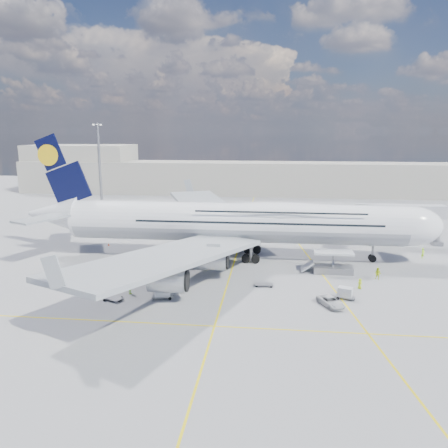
# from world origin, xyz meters

# --- Properties ---
(ground) EXTENTS (300.00, 300.00, 0.00)m
(ground) POSITION_xyz_m (0.00, 0.00, 0.00)
(ground) COLOR gray
(ground) RESTS_ON ground
(taxi_line_main) EXTENTS (0.25, 220.00, 0.01)m
(taxi_line_main) POSITION_xyz_m (0.00, 0.00, 0.01)
(taxi_line_main) COLOR yellow
(taxi_line_main) RESTS_ON ground
(taxi_line_cross) EXTENTS (120.00, 0.25, 0.01)m
(taxi_line_cross) POSITION_xyz_m (0.00, -20.00, 0.01)
(taxi_line_cross) COLOR yellow
(taxi_line_cross) RESTS_ON ground
(taxi_line_diag) EXTENTS (14.16, 99.06, 0.01)m
(taxi_line_diag) POSITION_xyz_m (14.00, 10.00, 0.01)
(taxi_line_diag) COLOR yellow
(taxi_line_diag) RESTS_ON ground
(airliner) EXTENTS (77.26, 79.15, 23.71)m
(airliner) POSITION_xyz_m (0.26, 10.00, 6.87)
(airliner) COLOR white
(airliner) RESTS_ON ground
(jet_bridge) EXTENTS (18.80, 12.10, 8.50)m
(jet_bridge) POSITION_xyz_m (29.81, 20.94, 6.85)
(jet_bridge) COLOR #B7B7BC
(jet_bridge) RESTS_ON ground
(cargo_loader) EXTENTS (8.53, 3.20, 3.67)m
(cargo_loader) POSITION_xyz_m (16.82, 2.89, 1.25)
(cargo_loader) COLOR silver
(cargo_loader) RESTS_ON ground
(light_mast) EXTENTS (3.00, 0.70, 25.50)m
(light_mast) POSITION_xyz_m (-40.00, 45.00, 13.21)
(light_mast) COLOR gray
(light_mast) RESTS_ON ground
(terminal) EXTENTS (180.00, 16.00, 12.00)m
(terminal) POSITION_xyz_m (0.00, 95.00, 6.00)
(terminal) COLOR #B2AD9E
(terminal) RESTS_ON ground
(hangar) EXTENTS (40.00, 22.00, 18.00)m
(hangar) POSITION_xyz_m (-70.00, 100.00, 9.00)
(hangar) COLOR #B2AD9E
(hangar) RESTS_ON ground
(tree_line) EXTENTS (160.00, 6.00, 8.00)m
(tree_line) POSITION_xyz_m (40.00, 140.00, 4.00)
(tree_line) COLOR #193814
(tree_line) RESTS_ON ground
(dolly_row_a) EXTENTS (2.99, 1.63, 0.44)m
(dolly_row_a) POSITION_xyz_m (-16.00, -4.42, 0.34)
(dolly_row_a) COLOR gray
(dolly_row_a) RESTS_ON ground
(dolly_row_b) EXTENTS (3.03, 2.42, 0.39)m
(dolly_row_b) POSITION_xyz_m (-15.33, -13.30, 0.30)
(dolly_row_b) COLOR gray
(dolly_row_b) RESTS_ON ground
(dolly_row_c) EXTENTS (3.20, 2.11, 1.87)m
(dolly_row_c) POSITION_xyz_m (-8.56, -11.73, 1.01)
(dolly_row_c) COLOR gray
(dolly_row_c) RESTS_ON ground
(dolly_back) EXTENTS (2.99, 2.42, 0.39)m
(dolly_back) POSITION_xyz_m (-19.37, -1.70, 0.30)
(dolly_back) COLOR gray
(dolly_back) RESTS_ON ground
(dolly_nose_far) EXTENTS (2.96, 2.21, 1.67)m
(dolly_nose_far) POSITION_xyz_m (17.23, -9.04, 0.90)
(dolly_nose_far) COLOR gray
(dolly_nose_far) RESTS_ON ground
(dolly_nose_near) EXTENTS (2.84, 1.60, 0.41)m
(dolly_nose_near) POSITION_xyz_m (5.67, -5.15, 0.32)
(dolly_nose_near) COLOR gray
(dolly_nose_near) RESTS_ON ground
(baggage_tug) EXTENTS (2.78, 1.67, 1.63)m
(baggage_tug) POSITION_xyz_m (-13.84, -5.01, 0.72)
(baggage_tug) COLOR white
(baggage_tug) RESTS_ON ground
(catering_truck_inner) EXTENTS (6.16, 3.49, 3.46)m
(catering_truck_inner) POSITION_xyz_m (-6.79, 24.70, 1.63)
(catering_truck_inner) COLOR gray
(catering_truck_inner) RESTS_ON ground
(catering_truck_outer) EXTENTS (7.35, 4.63, 4.08)m
(catering_truck_outer) POSITION_xyz_m (-23.96, 40.48, 1.89)
(catering_truck_outer) COLOR gray
(catering_truck_outer) RESTS_ON ground
(service_van) EXTENTS (3.95, 5.07, 1.28)m
(service_van) POSITION_xyz_m (14.86, -11.97, 0.64)
(service_van) COLOR silver
(service_van) RESTS_ON ground
(crew_nose) EXTENTS (0.87, 0.84, 2.01)m
(crew_nose) POSITION_xyz_m (34.86, 13.19, 1.00)
(crew_nose) COLOR #B5F81A
(crew_nose) RESTS_ON ground
(crew_loader) EXTENTS (1.23, 1.15, 2.01)m
(crew_loader) POSITION_xyz_m (23.71, -0.13, 1.00)
(crew_loader) COLOR #C9DD17
(crew_loader) RESTS_ON ground
(crew_wing) EXTENTS (0.91, 1.07, 1.72)m
(crew_wing) POSITION_xyz_m (-13.74, -10.65, 0.86)
(crew_wing) COLOR #99E818
(crew_wing) RESTS_ON ground
(crew_van) EXTENTS (0.92, 0.93, 1.62)m
(crew_van) POSITION_xyz_m (20.07, -4.75, 0.81)
(crew_van) COLOR #C1E317
(crew_van) RESTS_ON ground
(crew_tug) EXTENTS (1.22, 0.90, 1.68)m
(crew_tug) POSITION_xyz_m (-7.44, -3.46, 0.84)
(crew_tug) COLOR #C4FD1A
(crew_tug) RESTS_ON ground
(cone_wing_left_inner) EXTENTS (0.41, 0.41, 0.52)m
(cone_wing_left_inner) POSITION_xyz_m (-14.17, 22.03, 0.25)
(cone_wing_left_inner) COLOR #FA460D
(cone_wing_left_inner) RESTS_ON ground
(cone_wing_left_outer) EXTENTS (0.50, 0.50, 0.63)m
(cone_wing_left_outer) POSITION_xyz_m (-13.48, 30.57, 0.31)
(cone_wing_left_outer) COLOR #FA460D
(cone_wing_left_outer) RESTS_ON ground
(cone_wing_right_inner) EXTENTS (0.45, 0.45, 0.57)m
(cone_wing_right_inner) POSITION_xyz_m (-11.31, -8.58, 0.28)
(cone_wing_right_inner) COLOR #FA460D
(cone_wing_right_inner) RESTS_ON ground
(cone_wing_right_outer) EXTENTS (0.38, 0.38, 0.48)m
(cone_wing_right_outer) POSITION_xyz_m (-7.77, -9.38, 0.23)
(cone_wing_right_outer) COLOR #FA460D
(cone_wing_right_outer) RESTS_ON ground
(cone_tail) EXTENTS (0.42, 0.42, 0.53)m
(cone_tail) POSITION_xyz_m (-27.00, 15.56, 0.26)
(cone_tail) COLOR #FA460D
(cone_tail) RESTS_ON ground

